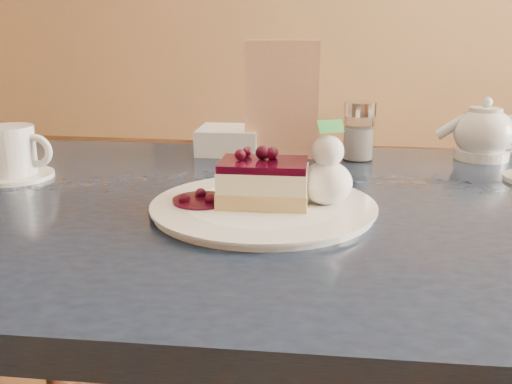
% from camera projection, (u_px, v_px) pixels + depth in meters
% --- Properties ---
extents(main_table, '(1.36, 0.94, 0.82)m').
position_uv_depth(main_table, '(267.00, 251.00, 0.94)').
color(main_table, '#162237').
rests_on(main_table, ground).
extents(dessert_plate, '(0.33, 0.33, 0.01)m').
position_uv_depth(dessert_plate, '(263.00, 207.00, 0.86)').
color(dessert_plate, white).
rests_on(dessert_plate, main_table).
extents(cheesecake_slice, '(0.14, 0.10, 0.07)m').
position_uv_depth(cheesecake_slice, '(264.00, 183.00, 0.85)').
color(cheesecake_slice, tan).
rests_on(cheesecake_slice, dessert_plate).
extents(whipped_cream, '(0.08, 0.08, 0.07)m').
position_uv_depth(whipped_cream, '(327.00, 183.00, 0.85)').
color(whipped_cream, white).
rests_on(whipped_cream, dessert_plate).
extents(berry_sauce, '(0.09, 0.09, 0.01)m').
position_uv_depth(berry_sauce, '(202.00, 201.00, 0.86)').
color(berry_sauce, black).
rests_on(berry_sauce, dessert_plate).
extents(coffee_set, '(0.15, 0.14, 0.10)m').
position_uv_depth(coffee_set, '(13.00, 155.00, 1.04)').
color(coffee_set, white).
rests_on(coffee_set, main_table).
extents(tea_set, '(0.25, 0.30, 0.11)m').
position_uv_depth(tea_set, '(494.00, 140.00, 1.15)').
color(tea_set, white).
rests_on(tea_set, main_table).
extents(menu_card, '(0.16, 0.04, 0.24)m').
position_uv_depth(menu_card, '(282.00, 100.00, 1.19)').
color(menu_card, beige).
rests_on(menu_card, main_table).
extents(sugar_shaker, '(0.07, 0.07, 0.12)m').
position_uv_depth(sugar_shaker, '(359.00, 131.00, 1.17)').
color(sugar_shaker, white).
rests_on(sugar_shaker, main_table).
extents(napkin_stack, '(0.14, 0.14, 0.05)m').
position_uv_depth(napkin_stack, '(230.00, 140.00, 1.26)').
color(napkin_stack, white).
rests_on(napkin_stack, main_table).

